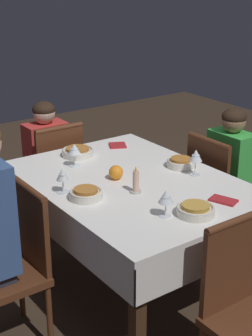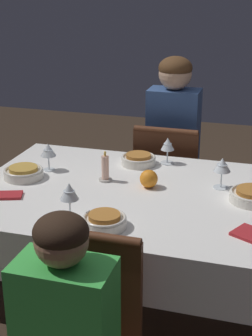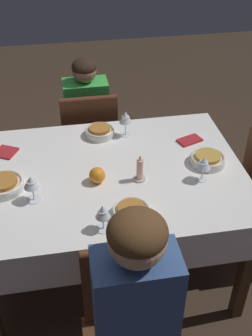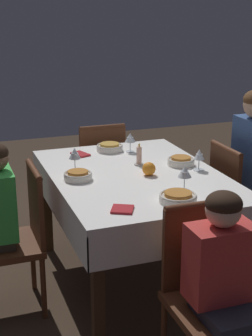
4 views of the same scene
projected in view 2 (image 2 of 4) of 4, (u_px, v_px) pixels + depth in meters
name	position (u px, v px, depth m)	size (l,w,h in m)	color
ground_plane	(130.00, 331.00, 2.58)	(8.00, 8.00, 0.00)	#3D2D21
dining_table	(131.00, 208.00, 2.34)	(1.43, 1.03, 0.76)	white
chair_north	(168.00, 187.00, 3.08)	(0.40, 0.40, 0.88)	#562D19
person_adult_denim	(174.00, 145.00, 3.13)	(0.30, 0.34, 1.24)	#282833
bowl_north	(139.00, 159.00, 2.63)	(0.18, 0.18, 0.06)	silver
wine_glass_north	(168.00, 145.00, 2.62)	(0.07, 0.07, 0.14)	white
wine_glass_east	(222.00, 166.00, 2.31)	(0.08, 0.08, 0.14)	white
bowl_south	(104.00, 220.00, 1.97)	(0.17, 0.17, 0.06)	silver
wine_glass_south	(69.00, 193.00, 2.00)	(0.07, 0.07, 0.16)	white
bowl_west	(24.00, 172.00, 2.45)	(0.19, 0.19, 0.06)	silver
wine_glass_west	(48.00, 151.00, 2.53)	(0.08, 0.08, 0.14)	white
candle_centerpiece	(105.00, 170.00, 2.41)	(0.06, 0.06, 0.15)	beige
orange_fruit	(149.00, 179.00, 2.34)	(0.08, 0.08, 0.08)	orange
napkin_red_folded	(6.00, 195.00, 2.25)	(0.16, 0.12, 0.01)	#AD2328
napkin_spare_side	(250.00, 234.00, 1.92)	(0.15, 0.15, 0.01)	#AD2328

